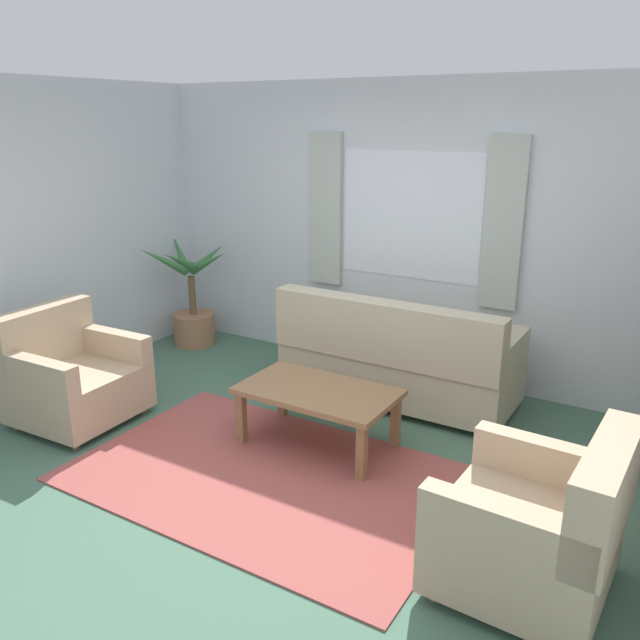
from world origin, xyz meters
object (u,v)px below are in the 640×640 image
object	(u,v)px
couch	(396,359)
coffee_table	(318,396)
armchair_left	(71,377)
armchair_right	(539,528)
potted_plant	(192,307)

from	to	relation	value
couch	coffee_table	world-z (taller)	couch
couch	coffee_table	size ratio (longest dim) A/B	1.73
armchair_left	coffee_table	size ratio (longest dim) A/B	0.80
couch	armchair_right	size ratio (longest dim) A/B	2.16
coffee_table	potted_plant	distance (m)	2.55
potted_plant	armchair_right	bearing A→B (deg)	-25.80
couch	potted_plant	world-z (taller)	potted_plant
armchair_right	coffee_table	world-z (taller)	armchair_right
armchair_left	armchair_right	bearing A→B (deg)	-93.84
coffee_table	armchair_left	bearing A→B (deg)	-161.45
couch	armchair_left	xyz separation A→B (m)	(-2.00, -1.61, -0.01)
armchair_left	coffee_table	world-z (taller)	armchair_left
coffee_table	potted_plant	size ratio (longest dim) A/B	0.96
armchair_left	potted_plant	bearing A→B (deg)	9.94
potted_plant	couch	bearing A→B (deg)	-4.86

